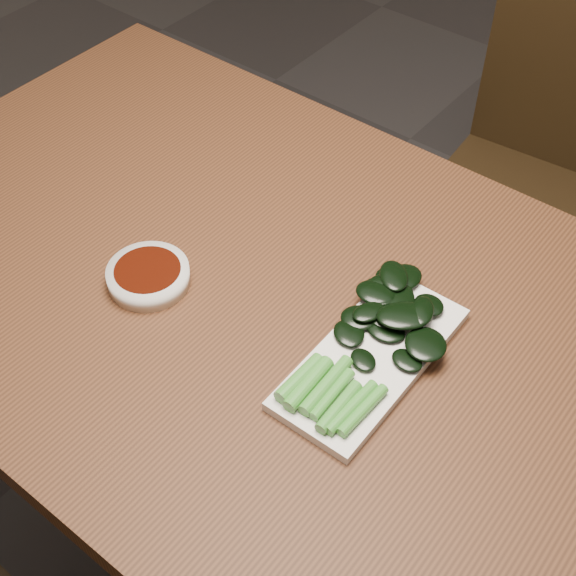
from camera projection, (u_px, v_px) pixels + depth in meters
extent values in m
plane|color=#2E2C2C|center=(289.00, 551.00, 1.62)|extent=(6.00, 6.00, 0.00)
cube|color=#4B2915|center=(289.00, 313.00, 1.09)|extent=(1.40, 0.80, 0.04)
cylinder|color=#4B2915|center=(161.00, 203.00, 1.82)|extent=(0.05, 0.05, 0.71)
cube|color=black|center=(519.00, 206.00, 1.69)|extent=(0.40, 0.40, 0.04)
cylinder|color=black|center=(407.00, 293.00, 1.83)|extent=(0.04, 0.04, 0.41)
cylinder|color=black|center=(537.00, 352.00, 1.71)|extent=(0.04, 0.04, 0.41)
cylinder|color=black|center=(466.00, 218.00, 2.01)|extent=(0.04, 0.04, 0.41)
cube|color=black|center=(576.00, 71.00, 1.61)|extent=(0.37, 0.06, 0.44)
cylinder|color=white|center=(148.00, 276.00, 1.09)|extent=(0.11, 0.11, 0.03)
cylinder|color=#3E1005|center=(147.00, 270.00, 1.08)|extent=(0.09, 0.09, 0.00)
cube|color=white|center=(371.00, 358.00, 1.00)|extent=(0.13, 0.28, 0.01)
cylinder|color=green|center=(300.00, 378.00, 0.96)|extent=(0.02, 0.08, 0.02)
cylinder|color=green|center=(309.00, 384.00, 0.95)|extent=(0.02, 0.08, 0.02)
cylinder|color=green|center=(326.00, 385.00, 0.95)|extent=(0.02, 0.09, 0.02)
cylinder|color=green|center=(332.00, 394.00, 0.95)|extent=(0.02, 0.08, 0.01)
cylinder|color=green|center=(339.00, 407.00, 0.93)|extent=(0.02, 0.08, 0.02)
cylinder|color=green|center=(351.00, 407.00, 0.93)|extent=(0.02, 0.09, 0.01)
cylinder|color=green|center=(363.00, 410.00, 0.93)|extent=(0.02, 0.08, 0.01)
ellipsoid|color=black|center=(393.00, 279.00, 1.08)|extent=(0.06, 0.06, 0.01)
ellipsoid|color=black|center=(400.00, 278.00, 1.07)|extent=(0.06, 0.08, 0.01)
ellipsoid|color=black|center=(386.00, 329.00, 1.02)|extent=(0.05, 0.04, 0.01)
ellipsoid|color=black|center=(383.00, 316.00, 1.03)|extent=(0.05, 0.05, 0.01)
ellipsoid|color=black|center=(429.00, 305.00, 1.04)|extent=(0.05, 0.05, 0.01)
ellipsoid|color=black|center=(426.00, 344.00, 0.99)|extent=(0.07, 0.08, 0.01)
ellipsoid|color=black|center=(369.00, 312.00, 1.02)|extent=(0.05, 0.05, 0.01)
ellipsoid|color=black|center=(360.00, 318.00, 1.03)|extent=(0.07, 0.06, 0.01)
ellipsoid|color=black|center=(375.00, 293.00, 1.05)|extent=(0.06, 0.06, 0.01)
ellipsoid|color=black|center=(396.00, 298.00, 1.05)|extent=(0.07, 0.08, 0.01)
ellipsoid|color=black|center=(422.00, 311.00, 1.02)|extent=(0.05, 0.06, 0.01)
ellipsoid|color=black|center=(394.00, 276.00, 1.07)|extent=(0.07, 0.07, 0.01)
ellipsoid|color=black|center=(380.00, 297.00, 1.05)|extent=(0.05, 0.05, 0.01)
ellipsoid|color=black|center=(405.00, 316.00, 1.01)|extent=(0.09, 0.08, 0.01)
ellipsoid|color=black|center=(379.00, 291.00, 1.05)|extent=(0.07, 0.07, 0.01)
ellipsoid|color=black|center=(382.00, 282.00, 1.06)|extent=(0.04, 0.04, 0.01)
ellipsoid|color=black|center=(347.00, 333.00, 1.01)|extent=(0.06, 0.05, 0.01)
ellipsoid|color=black|center=(352.00, 335.00, 1.01)|extent=(0.04, 0.05, 0.01)
ellipsoid|color=black|center=(407.00, 360.00, 0.98)|extent=(0.05, 0.04, 0.01)
ellipsoid|color=black|center=(363.00, 360.00, 0.98)|extent=(0.05, 0.04, 0.01)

